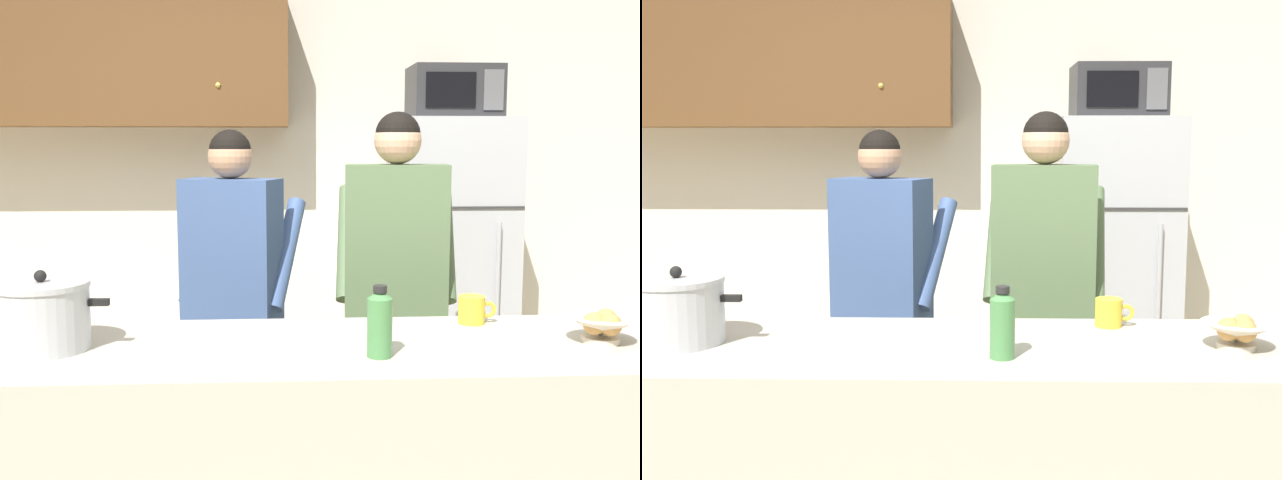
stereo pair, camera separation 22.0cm
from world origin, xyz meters
The scene contains 9 objects.
back_wall_unit centered at (-0.27, 2.25, 1.46)m, with size 6.00×0.48×2.60m.
refrigerator centered at (0.81, 1.85, 0.84)m, with size 0.64×0.68×1.67m.
microwave centered at (0.81, 1.83, 1.81)m, with size 0.48×0.37×0.28m.
person_near_pot centered at (-0.35, 0.92, 0.99)m, with size 0.58×0.53×1.59m.
person_by_sink centered at (0.33, 0.81, 1.04)m, with size 0.55×0.47×1.66m.
cooking_pot centered at (-0.86, 0.00, 1.02)m, with size 0.40×0.28×0.24m.
coffee_mug centered at (0.50, 0.24, 0.97)m, with size 0.13×0.09×0.10m.
bread_bowl centered at (0.84, -0.03, 0.97)m, with size 0.21×0.21×0.10m.
bottle_near_edge centered at (0.13, -0.14, 1.02)m, with size 0.07×0.07×0.21m.
Camera 1 is at (-0.16, -2.14, 1.53)m, focal length 40.45 mm.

